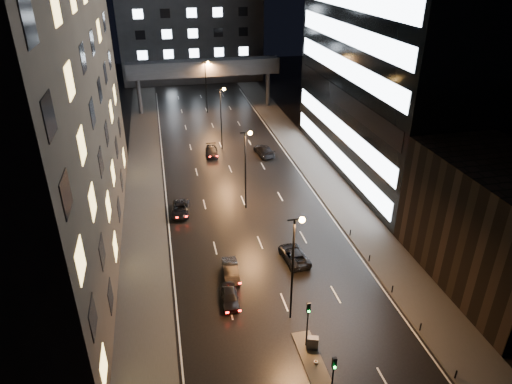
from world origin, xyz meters
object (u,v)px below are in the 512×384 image
utility_cabinet (312,343)px  car_toward_a (294,255)px  car_away_d (212,152)px  car_away_c (181,209)px  car_toward_b (264,150)px  car_away_a (230,297)px  car_away_b (231,271)px

utility_cabinet → car_toward_a: bearing=98.7°
car_away_d → car_toward_a: size_ratio=0.96×
car_away_c → car_toward_a: size_ratio=0.96×
car_toward_b → car_away_a: bearing=65.7°
car_away_a → car_away_d: (2.88, 34.64, 0.03)m
car_away_c → utility_cabinet: (8.81, -24.20, 0.06)m
car_away_d → car_toward_b: size_ratio=0.87×
car_away_c → car_toward_b: size_ratio=0.86×
car_away_a → car_away_c: same height
car_away_b → car_toward_b: size_ratio=0.78×
car_away_c → utility_cabinet: 25.75m
car_away_c → car_away_d: (6.12, 17.38, 0.03)m
car_away_b → car_toward_b: car_toward_b is taller
car_away_a → car_toward_b: bearing=75.0°
car_away_a → car_toward_a: (7.59, 4.97, 0.03)m
car_away_d → car_toward_a: bearing=-77.1°
car_away_b → utility_cabinet: (4.86, -10.63, 0.01)m
car_toward_a → car_away_a: bearing=27.6°
car_toward_b → car_toward_a: bearing=77.1°
car_away_c → car_away_d: bearing=78.5°
car_toward_a → car_away_c: bearing=-54.2°
car_away_b → car_toward_b: (10.31, 29.44, 0.08)m
utility_cabinet → car_toward_b: bearing=100.6°
car_away_d → utility_cabinet: (2.69, -41.58, 0.03)m
car_away_b → car_away_a: bearing=-97.5°
car_away_a → car_away_d: car_away_d is taller
car_away_c → car_toward_b: car_toward_b is taller
car_away_b → car_away_d: car_away_b is taller
car_away_c → car_toward_b: bearing=56.0°
car_away_c → car_away_d: 18.43m
car_away_d → utility_cabinet: size_ratio=4.21×
car_away_b → car_toward_a: (6.88, 1.28, -0.02)m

